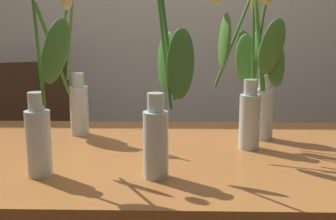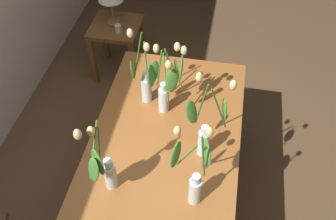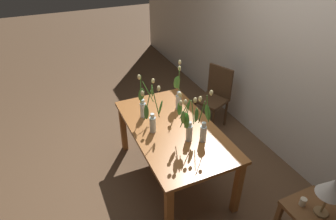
% 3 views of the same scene
% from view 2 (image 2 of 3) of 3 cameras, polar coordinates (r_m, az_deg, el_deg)
% --- Properties ---
extents(ground_plane, '(18.00, 18.00, 0.00)m').
position_cam_2_polar(ground_plane, '(2.87, -0.47, -14.00)').
color(ground_plane, brown).
extents(dining_table, '(1.60, 0.90, 0.74)m').
position_cam_2_polar(dining_table, '(2.32, -0.57, -6.35)').
color(dining_table, '#A3602D').
rests_on(dining_table, ground).
extents(tulip_vase_0, '(0.25, 0.23, 0.53)m').
position_cam_2_polar(tulip_vase_0, '(2.25, -0.18, 3.86)').
color(tulip_vase_0, silver).
rests_on(tulip_vase_0, dining_table).
extents(tulip_vase_1, '(0.15, 0.20, 0.57)m').
position_cam_2_polar(tulip_vase_1, '(2.35, -3.54, 4.39)').
color(tulip_vase_1, silver).
rests_on(tulip_vase_1, dining_table).
extents(tulip_vase_2, '(0.18, 0.11, 0.59)m').
position_cam_2_polar(tulip_vase_2, '(1.94, -9.59, -9.05)').
color(tulip_vase_2, silver).
rests_on(tulip_vase_2, dining_table).
extents(tulip_vase_3, '(0.14, 0.26, 0.57)m').
position_cam_2_polar(tulip_vase_3, '(2.08, 5.73, -3.13)').
color(tulip_vase_3, silver).
rests_on(tulip_vase_3, dining_table).
extents(tulip_vase_4, '(0.15, 0.22, 0.57)m').
position_cam_2_polar(tulip_vase_4, '(1.89, 3.98, -10.27)').
color(tulip_vase_4, silver).
rests_on(tulip_vase_4, dining_table).
extents(side_table, '(0.44, 0.44, 0.55)m').
position_cam_2_polar(side_table, '(3.56, -7.88, 11.15)').
color(side_table, brown).
rests_on(side_table, ground).
extents(pillar_candle, '(0.06, 0.06, 0.07)m').
position_cam_2_polar(pillar_candle, '(3.38, -7.62, 12.21)').
color(pillar_candle, beige).
rests_on(pillar_candle, side_table).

